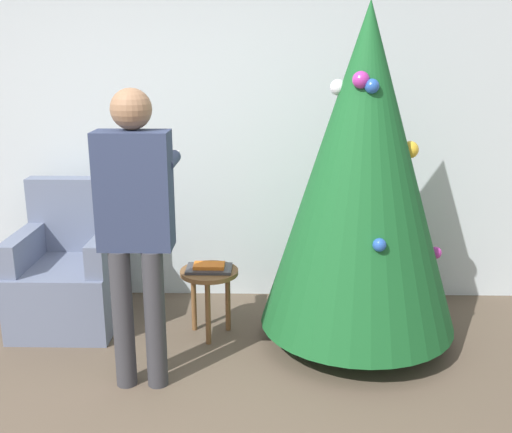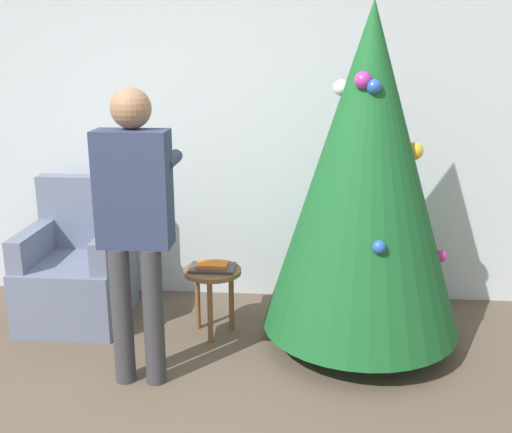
# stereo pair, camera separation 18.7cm
# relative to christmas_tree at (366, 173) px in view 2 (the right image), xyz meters

# --- Properties ---
(wall_back) EXTENTS (8.00, 0.06, 2.70)m
(wall_back) POSITION_rel_christmas_tree_xyz_m (-1.21, 0.81, 0.18)
(wall_back) COLOR silver
(wall_back) RESTS_ON ground_plane
(christmas_tree) EXTENTS (1.28, 1.28, 2.20)m
(christmas_tree) POSITION_rel_christmas_tree_xyz_m (0.00, 0.00, 0.00)
(christmas_tree) COLOR brown
(christmas_tree) RESTS_ON ground_plane
(armchair) EXTENTS (0.69, 0.74, 1.01)m
(armchair) POSITION_rel_christmas_tree_xyz_m (-2.01, 0.28, -0.82)
(armchair) COLOR slate
(armchair) RESTS_ON ground_plane
(person_standing) EXTENTS (0.43, 0.57, 1.72)m
(person_standing) POSITION_rel_christmas_tree_xyz_m (-1.33, -0.52, -0.14)
(person_standing) COLOR #38383D
(person_standing) RESTS_ON ground_plane
(side_stool) EXTENTS (0.39, 0.39, 0.47)m
(side_stool) POSITION_rel_christmas_tree_xyz_m (-0.99, 0.07, -0.77)
(side_stool) COLOR brown
(side_stool) RESTS_ON ground_plane
(laptop) EXTENTS (0.31, 0.20, 0.02)m
(laptop) POSITION_rel_christmas_tree_xyz_m (-0.99, 0.07, -0.68)
(laptop) COLOR #38383D
(laptop) RESTS_ON side_stool
(book) EXTENTS (0.21, 0.13, 0.02)m
(book) POSITION_rel_christmas_tree_xyz_m (-0.99, 0.07, -0.66)
(book) COLOR orange
(book) RESTS_ON laptop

